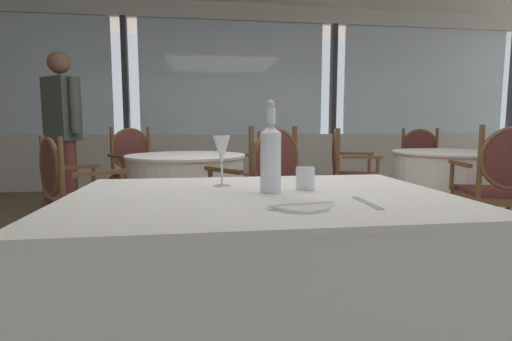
{
  "coord_description": "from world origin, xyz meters",
  "views": [
    {
      "loc": [
        -0.5,
        -2.42,
        0.97
      ],
      "look_at": [
        -0.28,
        -0.86,
        0.79
      ],
      "focal_mm": 26.96,
      "sensor_mm": 36.0,
      "label": 1
    }
  ],
  "objects_px": {
    "diner_person_0": "(63,126)",
    "dining_chair_1_1": "(262,186)",
    "dining_chair_0_0": "(502,182)",
    "dining_chair_0_3": "(347,168)",
    "side_plate": "(301,206)",
    "dining_chair_1_2": "(264,169)",
    "water_tumbler": "(305,178)",
    "dining_chair_1_3": "(137,166)",
    "wine_glass": "(222,151)",
    "dining_chair_1_0": "(72,190)",
    "dining_chair_0_2": "(421,161)",
    "water_bottle": "(271,156)"
  },
  "relations": [
    {
      "from": "dining_chair_0_3",
      "to": "dining_chair_1_1",
      "type": "bearing_deg",
      "value": -117.26
    },
    {
      "from": "dining_chair_1_2",
      "to": "dining_chair_0_0",
      "type": "bearing_deg",
      "value": 101.86
    },
    {
      "from": "dining_chair_0_3",
      "to": "dining_chair_1_2",
      "type": "xyz_separation_m",
      "value": [
        -0.81,
        0.18,
        -0.02
      ]
    },
    {
      "from": "water_tumbler",
      "to": "dining_chair_1_3",
      "type": "xyz_separation_m",
      "value": [
        -1.06,
        2.66,
        -0.21
      ]
    },
    {
      "from": "dining_chair_0_0",
      "to": "dining_chair_0_2",
      "type": "xyz_separation_m",
      "value": [
        0.53,
        1.89,
        -0.03
      ]
    },
    {
      "from": "wine_glass",
      "to": "dining_chair_1_2",
      "type": "bearing_deg",
      "value": 76.67
    },
    {
      "from": "dining_chair_0_2",
      "to": "dining_chair_1_3",
      "type": "height_order",
      "value": "dining_chair_1_3"
    },
    {
      "from": "dining_chair_0_0",
      "to": "dining_chair_1_2",
      "type": "relative_size",
      "value": 1.07
    },
    {
      "from": "diner_person_0",
      "to": "dining_chair_1_0",
      "type": "bearing_deg",
      "value": -119.88
    },
    {
      "from": "diner_person_0",
      "to": "wine_glass",
      "type": "bearing_deg",
      "value": -110.32
    },
    {
      "from": "water_tumbler",
      "to": "dining_chair_0_2",
      "type": "distance_m",
      "value": 3.71
    },
    {
      "from": "side_plate",
      "to": "dining_chair_0_2",
      "type": "xyz_separation_m",
      "value": [
        2.36,
        3.25,
        -0.19
      ]
    },
    {
      "from": "water_tumbler",
      "to": "diner_person_0",
      "type": "bearing_deg",
      "value": 123.33
    },
    {
      "from": "dining_chair_0_2",
      "to": "dining_chair_1_2",
      "type": "distance_m",
      "value": 2.08
    },
    {
      "from": "water_tumbler",
      "to": "dining_chair_1_2",
      "type": "relative_size",
      "value": 0.09
    },
    {
      "from": "water_bottle",
      "to": "dining_chair_1_0",
      "type": "relative_size",
      "value": 0.36
    },
    {
      "from": "side_plate",
      "to": "dining_chair_1_3",
      "type": "height_order",
      "value": "dining_chair_1_3"
    },
    {
      "from": "dining_chair_0_0",
      "to": "dining_chair_0_3",
      "type": "bearing_deg",
      "value": 44.92
    },
    {
      "from": "dining_chair_0_0",
      "to": "dining_chair_1_3",
      "type": "distance_m",
      "value": 3.23
    },
    {
      "from": "dining_chair_0_0",
      "to": "dining_chair_1_3",
      "type": "bearing_deg",
      "value": 75.47
    },
    {
      "from": "water_bottle",
      "to": "dining_chair_1_2",
      "type": "height_order",
      "value": "water_bottle"
    },
    {
      "from": "dining_chair_0_3",
      "to": "diner_person_0",
      "type": "xyz_separation_m",
      "value": [
        -2.81,
        0.43,
        0.41
      ]
    },
    {
      "from": "dining_chair_1_1",
      "to": "dining_chair_1_2",
      "type": "relative_size",
      "value": 1.06
    },
    {
      "from": "water_tumbler",
      "to": "diner_person_0",
      "type": "distance_m",
      "value": 3.21
    },
    {
      "from": "dining_chair_0_2",
      "to": "diner_person_0",
      "type": "height_order",
      "value": "diner_person_0"
    },
    {
      "from": "water_tumbler",
      "to": "diner_person_0",
      "type": "xyz_separation_m",
      "value": [
        -1.76,
        2.68,
        0.2
      ]
    },
    {
      "from": "dining_chair_0_0",
      "to": "dining_chair_0_3",
      "type": "distance_m",
      "value": 1.39
    },
    {
      "from": "side_plate",
      "to": "dining_chair_1_2",
      "type": "xyz_separation_m",
      "value": [
        0.34,
        2.75,
        -0.2
      ]
    },
    {
      "from": "dining_chair_0_3",
      "to": "side_plate",
      "type": "bearing_deg",
      "value": -98.43
    },
    {
      "from": "side_plate",
      "to": "diner_person_0",
      "type": "xyz_separation_m",
      "value": [
        -1.66,
        3.0,
        0.23
      ]
    },
    {
      "from": "dining_chair_0_0",
      "to": "dining_chair_0_2",
      "type": "relative_size",
      "value": 1.04
    },
    {
      "from": "side_plate",
      "to": "dining_chair_0_0",
      "type": "height_order",
      "value": "dining_chair_0_0"
    },
    {
      "from": "diner_person_0",
      "to": "dining_chair_1_1",
      "type": "bearing_deg",
      "value": -91.02
    },
    {
      "from": "water_bottle",
      "to": "dining_chair_1_2",
      "type": "relative_size",
      "value": 0.36
    },
    {
      "from": "dining_chair_0_0",
      "to": "dining_chair_0_3",
      "type": "height_order",
      "value": "dining_chair_0_0"
    },
    {
      "from": "water_bottle",
      "to": "wine_glass",
      "type": "bearing_deg",
      "value": 133.91
    },
    {
      "from": "side_plate",
      "to": "diner_person_0",
      "type": "height_order",
      "value": "diner_person_0"
    },
    {
      "from": "side_plate",
      "to": "water_bottle",
      "type": "height_order",
      "value": "water_bottle"
    },
    {
      "from": "dining_chair_0_3",
      "to": "dining_chair_1_3",
      "type": "height_order",
      "value": "dining_chair_1_3"
    },
    {
      "from": "wine_glass",
      "to": "dining_chair_0_0",
      "type": "distance_m",
      "value": 2.25
    },
    {
      "from": "dining_chair_0_3",
      "to": "diner_person_0",
      "type": "height_order",
      "value": "diner_person_0"
    },
    {
      "from": "water_bottle",
      "to": "wine_glass",
      "type": "relative_size",
      "value": 1.63
    },
    {
      "from": "water_tumbler",
      "to": "dining_chair_0_3",
      "type": "relative_size",
      "value": 0.09
    },
    {
      "from": "wine_glass",
      "to": "dining_chair_0_0",
      "type": "relative_size",
      "value": 0.21
    },
    {
      "from": "dining_chair_1_0",
      "to": "dining_chair_1_3",
      "type": "xyz_separation_m",
      "value": [
        0.22,
        1.3,
        0.03
      ]
    },
    {
      "from": "dining_chair_1_3",
      "to": "water_tumbler",
      "type": "bearing_deg",
      "value": -13.39
    },
    {
      "from": "dining_chair_0_2",
      "to": "dining_chair_1_0",
      "type": "distance_m",
      "value": 3.87
    },
    {
      "from": "dining_chair_1_2",
      "to": "dining_chair_1_3",
      "type": "xyz_separation_m",
      "value": [
        -1.3,
        0.23,
        0.03
      ]
    },
    {
      "from": "wine_glass",
      "to": "side_plate",
      "type": "bearing_deg",
      "value": -64.83
    },
    {
      "from": "water_tumbler",
      "to": "diner_person_0",
      "type": "height_order",
      "value": "diner_person_0"
    }
  ]
}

